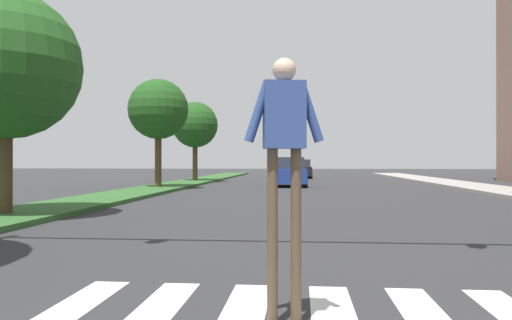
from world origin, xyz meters
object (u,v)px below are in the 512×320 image
at_px(tree_distant, 195,125).
at_px(sedan_midblock, 290,173).
at_px(pedestrian_performer, 284,147).
at_px(sedan_distant, 301,169).
at_px(tree_far, 158,110).
at_px(tree_mid, 5,65).

xyz_separation_m(tree_distant, sedan_midblock, (6.96, -5.32, -3.33)).
bearing_deg(sedan_midblock, tree_distant, 142.59).
xyz_separation_m(pedestrian_performer, sedan_midblock, (-0.53, 25.33, -0.85)).
height_order(pedestrian_performer, sedan_distant, pedestrian_performer).
relative_size(tree_far, pedestrian_performer, 2.34).
distance_m(pedestrian_performer, sedan_midblock, 25.35).
relative_size(tree_distant, sedan_distant, 1.37).
xyz_separation_m(tree_mid, tree_far, (0.10, 13.72, 0.24)).
bearing_deg(tree_far, sedan_distant, 67.32).
distance_m(tree_mid, tree_far, 13.72).
bearing_deg(sedan_distant, tree_far, -112.68).
distance_m(pedestrian_performer, sedan_distant, 40.07).
bearing_deg(tree_distant, tree_mid, -90.40).
relative_size(tree_far, tree_distant, 1.03).
bearing_deg(sedan_midblock, sedan_distant, 87.23).
bearing_deg(tree_far, tree_distant, 89.64).
bearing_deg(tree_mid, tree_distant, 89.60).
relative_size(sedan_midblock, sedan_distant, 1.01).
bearing_deg(sedan_distant, tree_mid, -103.67).
height_order(tree_mid, sedan_distant, tree_mid).
distance_m(sedan_midblock, sedan_distant, 14.74).
height_order(tree_far, tree_distant, tree_far).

